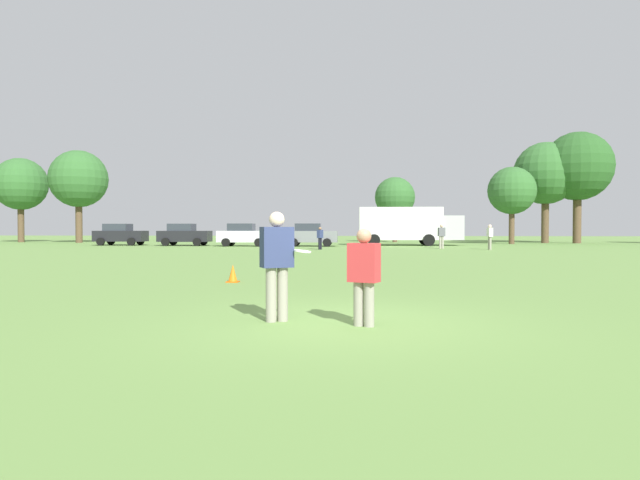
# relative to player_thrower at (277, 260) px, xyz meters

# --- Properties ---
(ground_plane) EXTENTS (189.67, 189.67, 0.00)m
(ground_plane) POSITION_rel_player_thrower_xyz_m (0.96, -0.01, -0.97)
(ground_plane) COLOR #6B9347
(player_thrower) EXTENTS (0.56, 0.46, 1.71)m
(player_thrower) POSITION_rel_player_thrower_xyz_m (0.00, 0.00, 0.00)
(player_thrower) COLOR gray
(player_thrower) RESTS_ON ground
(player_defender) EXTENTS (0.50, 0.40, 1.45)m
(player_defender) POSITION_rel_player_thrower_xyz_m (1.36, -0.30, -0.16)
(player_defender) COLOR gray
(player_defender) RESTS_ON ground
(frisbee) EXTENTS (0.27, 0.27, 0.06)m
(frisbee) POSITION_rel_player_thrower_xyz_m (0.41, -0.02, 0.14)
(frisbee) COLOR white
(traffic_cone) EXTENTS (0.32, 0.32, 0.48)m
(traffic_cone) POSITION_rel_player_thrower_xyz_m (-2.22, 6.12, -0.74)
(traffic_cone) COLOR #D8590C
(traffic_cone) RESTS_ON ground
(parked_car_near_left) EXTENTS (4.25, 2.31, 1.82)m
(parked_car_near_left) POSITION_rel_player_thrower_xyz_m (-19.57, 36.91, -0.04)
(parked_car_near_left) COLOR black
(parked_car_near_left) RESTS_ON ground
(parked_car_mid_left) EXTENTS (4.25, 2.31, 1.82)m
(parked_car_mid_left) POSITION_rel_player_thrower_xyz_m (-13.82, 36.38, -0.04)
(parked_car_mid_left) COLOR black
(parked_car_mid_left) RESTS_ON ground
(parked_car_center) EXTENTS (4.25, 2.31, 1.82)m
(parked_car_center) POSITION_rel_player_thrower_xyz_m (-8.57, 35.42, -0.04)
(parked_car_center) COLOR silver
(parked_car_center) RESTS_ON ground
(parked_car_mid_right) EXTENTS (4.25, 2.31, 1.82)m
(parked_car_mid_right) POSITION_rel_player_thrower_xyz_m (-3.21, 35.68, -0.04)
(parked_car_mid_right) COLOR slate
(parked_car_mid_right) RESTS_ON ground
(box_truck) EXTENTS (8.57, 3.18, 3.18)m
(box_truck) POSITION_rel_player_thrower_xyz_m (4.67, 38.46, 0.79)
(box_truck) COLOR white
(box_truck) RESTS_ON ground
(bystander_sideline_watcher) EXTENTS (0.35, 0.51, 1.70)m
(bystander_sideline_watcher) POSITION_rel_player_thrower_xyz_m (9.56, 29.82, -0.00)
(bystander_sideline_watcher) COLOR gray
(bystander_sideline_watcher) RESTS_ON ground
(bystander_far_jogger) EXTENTS (0.53, 0.38, 1.73)m
(bystander_far_jogger) POSITION_rel_player_thrower_xyz_m (6.57, 31.55, 0.01)
(bystander_far_jogger) COLOR gray
(bystander_far_jogger) RESTS_ON ground
(bystander_field_marshal) EXTENTS (0.42, 0.49, 1.54)m
(bystander_field_marshal) POSITION_rel_player_thrower_xyz_m (-1.86, 28.97, -0.10)
(bystander_field_marshal) COLOR black
(bystander_field_marshal) RESTS_ON ground
(tree_west_oak) EXTENTS (5.31, 5.31, 8.63)m
(tree_west_oak) POSITION_rel_player_thrower_xyz_m (-34.18, 45.71, 4.97)
(tree_west_oak) COLOR brown
(tree_west_oak) RESTS_ON ground
(tree_west_maple) EXTENTS (5.63, 5.63, 9.15)m
(tree_west_maple) POSITION_rel_player_thrower_xyz_m (-27.22, 44.35, 5.33)
(tree_west_maple) COLOR brown
(tree_west_maple) RESTS_ON ground
(tree_center_elm) EXTENTS (4.13, 4.13, 6.72)m
(tree_center_elm) POSITION_rel_player_thrower_xyz_m (4.11, 49.33, 3.65)
(tree_center_elm) COLOR brown
(tree_center_elm) RESTS_ON ground
(tree_east_birch) EXTENTS (4.36, 4.36, 7.09)m
(tree_east_birch) POSITION_rel_player_thrower_xyz_m (14.52, 43.97, 3.91)
(tree_east_birch) COLOR brown
(tree_east_birch) RESTS_ON ground
(tree_east_oak) EXTENTS (6.03, 6.03, 9.80)m
(tree_east_oak) POSITION_rel_player_thrower_xyz_m (18.52, 47.32, 5.78)
(tree_east_oak) COLOR brown
(tree_east_oak) RESTS_ON ground
(tree_far_east_pine) EXTENTS (6.56, 6.56, 10.66)m
(tree_far_east_pine) POSITION_rel_player_thrower_xyz_m (21.35, 46.82, 6.37)
(tree_far_east_pine) COLOR brown
(tree_far_east_pine) RESTS_ON ground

